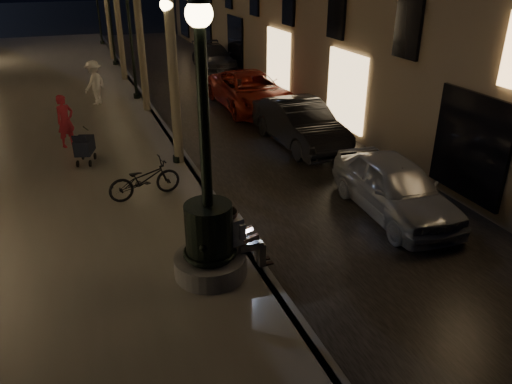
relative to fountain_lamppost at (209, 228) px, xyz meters
name	(u,v)px	position (x,y,z in m)	size (l,w,h in m)	color
ground	(148,108)	(1.00, 13.00, -1.21)	(120.00, 120.00, 0.00)	black
cobble_lane	(216,101)	(4.00, 13.00, -1.20)	(6.00, 45.00, 0.02)	black
promenade	(47,115)	(-3.00, 13.00, -1.11)	(8.00, 45.00, 0.20)	#6A655D
curb_strip	(148,105)	(1.00, 13.00, -1.11)	(0.25, 45.00, 0.20)	#59595B
fountain_lamppost	(209,228)	(0.00, 0.00, 0.00)	(1.40, 1.40, 5.21)	#59595B
seated_man_laptop	(240,235)	(0.61, 0.00, -0.28)	(1.02, 0.34, 1.38)	gray
lamp_curb_a	(170,59)	(0.70, 6.00, 2.02)	(0.36, 0.36, 4.81)	black
lamp_curb_b	(130,25)	(0.70, 14.00, 2.02)	(0.36, 0.36, 4.81)	black
lamp_curb_c	(109,8)	(0.70, 22.00, 2.02)	(0.36, 0.36, 4.81)	black
stroller	(84,146)	(-1.87, 6.85, -0.47)	(0.66, 1.08, 1.09)	black
car_front	(395,187)	(5.02, 1.20, -0.50)	(1.69, 4.19, 1.43)	#9A9DA1
car_second	(300,124)	(5.00, 6.55, -0.46)	(1.60, 4.58, 1.51)	black
car_third	(251,91)	(5.00, 11.31, -0.46)	(2.49, 5.39, 1.50)	maroon
car_rear	(214,57)	(5.92, 19.85, -0.55)	(1.84, 4.54, 1.32)	#323238
pedestrian_red	(65,121)	(-2.30, 8.63, -0.17)	(0.61, 0.40, 1.69)	#B42434
pedestrian_white	(94,83)	(-1.01, 13.62, -0.11)	(1.16, 0.67, 1.79)	white
bicycle	(144,179)	(-0.60, 3.92, -0.52)	(0.65, 1.85, 0.97)	black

